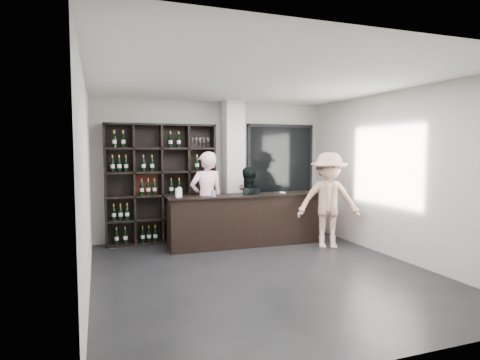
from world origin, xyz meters
name	(u,v)px	position (x,y,z in m)	size (l,w,h in m)	color
floor	(263,273)	(0.00, 0.00, -0.01)	(5.00, 5.50, 0.01)	black
wine_shelf	(161,184)	(-1.15, 2.57, 1.20)	(2.20, 0.35, 2.40)	black
structural_column	(233,170)	(0.35, 2.47, 1.45)	(0.40, 0.40, 2.90)	silver
glass_panel	(280,171)	(1.55, 2.69, 1.40)	(1.60, 0.08, 2.10)	black
tasting_counter	(245,220)	(0.35, 1.75, 0.51)	(3.07, 0.64, 1.01)	black
taster_pink	(207,199)	(-0.39, 1.90, 0.92)	(0.67, 0.44, 1.85)	#FAC1D2
taster_black	(247,206)	(0.43, 1.85, 0.77)	(0.75, 0.58, 1.54)	black
customer	(329,200)	(1.80, 1.05, 0.92)	(1.18, 0.68, 1.83)	tan
wine_glass	(242,189)	(0.26, 1.71, 1.12)	(0.09, 0.09, 0.22)	white
spit_cup	(213,194)	(-0.33, 1.63, 1.07)	(0.09, 0.09, 0.12)	silver
napkin_stack	(282,192)	(1.17, 1.78, 1.02)	(0.10, 0.10, 0.02)	white
card_stand	(179,193)	(-0.96, 1.74, 1.09)	(0.11, 0.06, 0.17)	white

